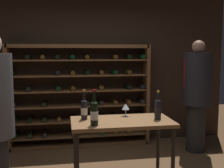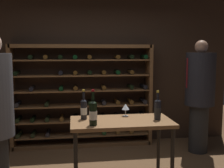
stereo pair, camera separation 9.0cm
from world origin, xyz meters
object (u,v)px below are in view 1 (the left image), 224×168
(wine_rack, at_px, (81,97))
(wine_bottle_gold_foil, at_px, (84,109))
(wine_bottle_black_capsule, at_px, (94,113))
(wine_glass_stemmed_center, at_px, (126,107))
(tasting_table, at_px, (122,130))
(wine_bottle_amber_reserve, at_px, (158,109))
(person_guest_blue_shirt, at_px, (197,91))

(wine_rack, bearing_deg, wine_bottle_gold_foil, -92.05)
(wine_bottle_black_capsule, height_order, wine_glass_stemmed_center, wine_bottle_black_capsule)
(tasting_table, relative_size, wine_bottle_amber_reserve, 3.43)
(tasting_table, xyz_separation_m, wine_bottle_black_capsule, (-0.33, -0.17, 0.25))
(wine_glass_stemmed_center, bearing_deg, wine_rack, 104.42)
(wine_bottle_amber_reserve, bearing_deg, wine_bottle_black_capsule, -169.16)
(wine_bottle_black_capsule, height_order, wine_bottle_gold_foil, wine_bottle_black_capsule)
(person_guest_blue_shirt, relative_size, wine_bottle_amber_reserve, 5.64)
(tasting_table, distance_m, person_guest_blue_shirt, 2.03)
(tasting_table, relative_size, wine_bottle_gold_foil, 3.33)
(wine_bottle_gold_foil, distance_m, wine_glass_stemmed_center, 0.51)
(wine_rack, relative_size, wine_bottle_black_capsule, 6.53)
(wine_bottle_black_capsule, relative_size, wine_glass_stemmed_center, 2.53)
(tasting_table, xyz_separation_m, person_guest_blue_shirt, (1.55, 1.30, 0.22))
(wine_rack, height_order, wine_bottle_gold_foil, wine_rack)
(wine_bottle_amber_reserve, relative_size, wine_bottle_black_capsule, 0.87)
(wine_rack, distance_m, wine_glass_stemmed_center, 1.76)
(wine_rack, bearing_deg, tasting_table, -79.48)
(wine_bottle_amber_reserve, xyz_separation_m, wine_glass_stemmed_center, (-0.33, 0.22, -0.01))
(wine_rack, height_order, wine_glass_stemmed_center, wine_rack)
(wine_bottle_black_capsule, bearing_deg, person_guest_blue_shirt, 37.94)
(wine_bottle_amber_reserve, distance_m, wine_glass_stemmed_center, 0.39)
(wine_rack, bearing_deg, wine_glass_stemmed_center, -75.58)
(wine_bottle_amber_reserve, height_order, wine_bottle_black_capsule, wine_bottle_black_capsule)
(wine_bottle_amber_reserve, bearing_deg, tasting_table, 176.18)
(tasting_table, height_order, wine_bottle_black_capsule, wine_bottle_black_capsule)
(wine_bottle_gold_foil, bearing_deg, person_guest_blue_shirt, 30.98)
(person_guest_blue_shirt, xyz_separation_m, wine_glass_stemmed_center, (-1.46, -1.10, -0.00))
(wine_bottle_black_capsule, bearing_deg, tasting_table, 27.15)
(wine_bottle_amber_reserve, distance_m, wine_bottle_black_capsule, 0.75)
(person_guest_blue_shirt, bearing_deg, tasting_table, 135.42)
(person_guest_blue_shirt, xyz_separation_m, wine_bottle_amber_reserve, (-1.14, -1.32, 0.01))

